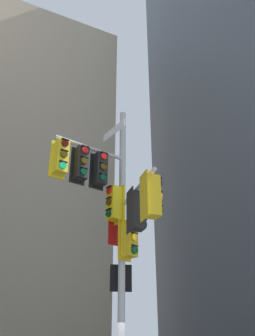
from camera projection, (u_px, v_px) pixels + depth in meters
The scene contains 2 objects.
building_mid_block at pixel (3, 187), 31.37m from camera, with size 15.28×15.28×29.90m, color tan.
signal_pole_assembly at pixel (112, 206), 9.59m from camera, with size 2.66×3.00×8.99m.
Camera 1 is at (-3.94, -8.77, 1.85)m, focal length 37.44 mm.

